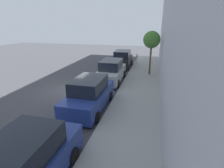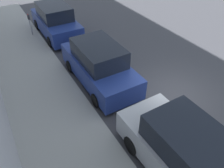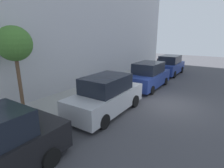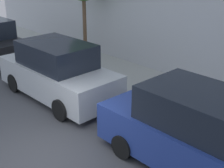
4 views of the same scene
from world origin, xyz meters
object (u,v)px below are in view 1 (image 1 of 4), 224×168
(parked_suv_second, at_px, (89,95))
(parking_meter_far, at_px, (137,58))
(parked_suv_third, at_px, (111,71))
(parked_suv_fourth, at_px, (122,59))
(street_tree, at_px, (152,40))

(parked_suv_second, bearing_deg, parking_meter_far, 82.47)
(parked_suv_third, distance_m, parked_suv_fourth, 5.78)
(parked_suv_second, xyz_separation_m, parking_meter_far, (1.62, 12.25, 0.05))
(parked_suv_second, height_order, street_tree, street_tree)
(parked_suv_third, bearing_deg, parked_suv_second, -89.79)
(parked_suv_fourth, bearing_deg, parked_suv_second, -89.71)
(parked_suv_third, xyz_separation_m, parked_suv_fourth, (-0.04, 5.78, 0.00))
(parked_suv_second, relative_size, parked_suv_third, 0.99)
(parked_suv_second, xyz_separation_m, parked_suv_third, (-0.02, 5.62, -0.00))
(street_tree, bearing_deg, parking_meter_far, 113.54)
(parking_meter_far, bearing_deg, parked_suv_second, -97.53)
(parked_suv_third, distance_m, parking_meter_far, 6.83)
(parked_suv_second, height_order, parked_suv_fourth, same)
(parked_suv_fourth, relative_size, parking_meter_far, 3.58)
(parked_suv_third, xyz_separation_m, parking_meter_far, (1.64, 6.63, 0.05))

